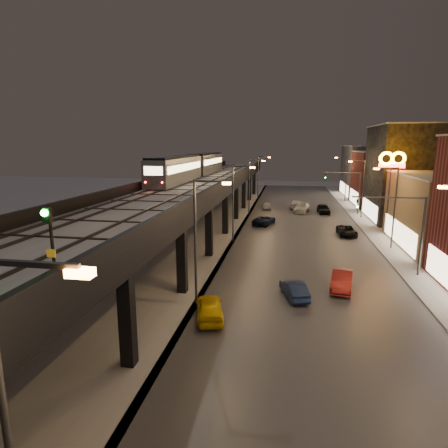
{
  "coord_description": "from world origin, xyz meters",
  "views": [
    {
      "loc": [
        5.54,
        -11.52,
        11.28
      ],
      "look_at": [
        0.51,
        17.71,
        5.0
      ],
      "focal_mm": 30.0,
      "sensor_mm": 36.0,
      "label": 1
    }
  ],
  "objects_px": {
    "car_far_white": "(267,206)",
    "car_onc_dark": "(347,231)",
    "car_mid_silver": "(264,220)",
    "car_onc_white": "(302,208)",
    "rail_signal": "(49,231)",
    "car_mid_dark": "(296,205)",
    "car_near_white": "(294,290)",
    "car_onc_red": "(324,209)",
    "subway_train": "(193,166)",
    "car_taxi": "(210,308)",
    "car_onc_silver": "(342,281)"
  },
  "relations": [
    {
      "from": "car_far_white",
      "to": "car_onc_dark",
      "type": "bearing_deg",
      "value": 115.73
    },
    {
      "from": "car_mid_silver",
      "to": "car_far_white",
      "type": "bearing_deg",
      "value": -71.76
    },
    {
      "from": "car_onc_white",
      "to": "rail_signal",
      "type": "bearing_deg",
      "value": -87.55
    },
    {
      "from": "car_mid_silver",
      "to": "car_mid_dark",
      "type": "bearing_deg",
      "value": -90.67
    },
    {
      "from": "car_far_white",
      "to": "car_onc_white",
      "type": "distance_m",
      "value": 6.41
    },
    {
      "from": "car_near_white",
      "to": "car_mid_silver",
      "type": "xyz_separation_m",
      "value": [
        -3.95,
        26.05,
        0.03
      ]
    },
    {
      "from": "car_onc_red",
      "to": "car_near_white",
      "type": "bearing_deg",
      "value": -102.63
    },
    {
      "from": "car_mid_dark",
      "to": "subway_train",
      "type": "bearing_deg",
      "value": 45.84
    },
    {
      "from": "car_mid_dark",
      "to": "car_onc_dark",
      "type": "distance_m",
      "value": 21.2
    },
    {
      "from": "car_onc_red",
      "to": "subway_train",
      "type": "bearing_deg",
      "value": -160.59
    },
    {
      "from": "car_onc_dark",
      "to": "car_onc_red",
      "type": "xyz_separation_m",
      "value": [
        -1.52,
        15.69,
        0.14
      ]
    },
    {
      "from": "rail_signal",
      "to": "car_taxi",
      "type": "xyz_separation_m",
      "value": [
        2.82,
        11.72,
        -7.8
      ]
    },
    {
      "from": "subway_train",
      "to": "car_onc_dark",
      "type": "distance_m",
      "value": 23.85
    },
    {
      "from": "car_onc_white",
      "to": "car_onc_red",
      "type": "distance_m",
      "value": 3.63
    },
    {
      "from": "subway_train",
      "to": "car_onc_white",
      "type": "bearing_deg",
      "value": 30.46
    },
    {
      "from": "car_mid_silver",
      "to": "car_onc_red",
      "type": "relative_size",
      "value": 1.06
    },
    {
      "from": "car_mid_silver",
      "to": "car_onc_dark",
      "type": "bearing_deg",
      "value": 171.07
    },
    {
      "from": "car_onc_dark",
      "to": "car_onc_red",
      "type": "relative_size",
      "value": 1.01
    },
    {
      "from": "car_near_white",
      "to": "car_mid_silver",
      "type": "bearing_deg",
      "value": -97.63
    },
    {
      "from": "rail_signal",
      "to": "car_mid_dark",
      "type": "distance_m",
      "value": 58.65
    },
    {
      "from": "car_far_white",
      "to": "car_onc_dark",
      "type": "distance_m",
      "value": 21.67
    },
    {
      "from": "car_onc_white",
      "to": "car_onc_silver",
      "type": "bearing_deg",
      "value": -73.62
    },
    {
      "from": "car_taxi",
      "to": "car_mid_silver",
      "type": "xyz_separation_m",
      "value": [
        1.59,
        30.47,
        -0.07
      ]
    },
    {
      "from": "car_mid_dark",
      "to": "car_onc_white",
      "type": "relative_size",
      "value": 0.93
    },
    {
      "from": "car_mid_silver",
      "to": "car_mid_dark",
      "type": "height_order",
      "value": "car_mid_dark"
    },
    {
      "from": "car_mid_silver",
      "to": "car_far_white",
      "type": "height_order",
      "value": "car_mid_silver"
    },
    {
      "from": "car_taxi",
      "to": "car_onc_red",
      "type": "distance_m",
      "value": 42.45
    },
    {
      "from": "car_mid_silver",
      "to": "car_onc_white",
      "type": "relative_size",
      "value": 0.91
    },
    {
      "from": "car_onc_silver",
      "to": "car_mid_silver",
      "type": "bearing_deg",
      "value": 117.99
    },
    {
      "from": "car_onc_silver",
      "to": "car_onc_white",
      "type": "relative_size",
      "value": 0.84
    },
    {
      "from": "subway_train",
      "to": "car_near_white",
      "type": "bearing_deg",
      "value": -62.03
    },
    {
      "from": "car_mid_dark",
      "to": "car_onc_red",
      "type": "xyz_separation_m",
      "value": [
        4.49,
        -4.63,
        0.06
      ]
    },
    {
      "from": "car_near_white",
      "to": "car_mid_dark",
      "type": "relative_size",
      "value": 0.79
    },
    {
      "from": "car_onc_silver",
      "to": "car_onc_dark",
      "type": "relative_size",
      "value": 0.98
    },
    {
      "from": "car_onc_white",
      "to": "car_mid_dark",
      "type": "bearing_deg",
      "value": 117.15
    },
    {
      "from": "car_onc_silver",
      "to": "car_far_white",
      "type": "bearing_deg",
      "value": 112.32
    },
    {
      "from": "rail_signal",
      "to": "car_far_white",
      "type": "distance_m",
      "value": 56.37
    },
    {
      "from": "car_onc_dark",
      "to": "car_far_white",
      "type": "bearing_deg",
      "value": 118.49
    },
    {
      "from": "subway_train",
      "to": "car_far_white",
      "type": "bearing_deg",
      "value": 48.48
    },
    {
      "from": "car_onc_white",
      "to": "car_onc_red",
      "type": "xyz_separation_m",
      "value": [
        3.54,
        -0.83,
        0.0
      ]
    },
    {
      "from": "car_mid_dark",
      "to": "car_onc_white",
      "type": "bearing_deg",
      "value": 108.9
    },
    {
      "from": "car_taxi",
      "to": "car_near_white",
      "type": "relative_size",
      "value": 1.11
    },
    {
      "from": "car_onc_white",
      "to": "car_far_white",
      "type": "bearing_deg",
      "value": 174.29
    },
    {
      "from": "subway_train",
      "to": "car_mid_silver",
      "type": "xyz_separation_m",
      "value": [
        10.81,
        -1.73,
        -7.59
      ]
    },
    {
      "from": "rail_signal",
      "to": "car_mid_silver",
      "type": "height_order",
      "value": "rail_signal"
    },
    {
      "from": "car_far_white",
      "to": "car_onc_white",
      "type": "xyz_separation_m",
      "value": [
        6.07,
        -2.07,
        0.14
      ]
    },
    {
      "from": "car_mid_silver",
      "to": "car_mid_dark",
      "type": "xyz_separation_m",
      "value": [
        4.71,
        15.22,
        0.04
      ]
    },
    {
      "from": "car_onc_dark",
      "to": "car_onc_white",
      "type": "xyz_separation_m",
      "value": [
        -5.06,
        16.52,
        0.13
      ]
    },
    {
      "from": "rail_signal",
      "to": "car_onc_silver",
      "type": "bearing_deg",
      "value": 56.73
    },
    {
      "from": "rail_signal",
      "to": "car_mid_silver",
      "type": "distance_m",
      "value": 43.14
    }
  ]
}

